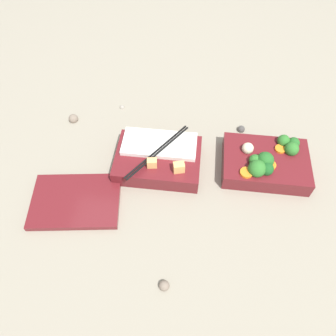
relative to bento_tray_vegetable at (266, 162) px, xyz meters
The scene contains 8 objects.
ground_plane 0.14m from the bento_tray_vegetable, ahead, with size 3.00×3.00×0.00m, color gray.
bento_tray_vegetable is the anchor object (origin of this frame).
bento_tray_rice 0.28m from the bento_tray_vegetable, ahead, with size 0.22×0.19×0.07m.
bento_lid 0.49m from the bento_tray_vegetable, 18.61° to the left, with size 0.21×0.15×0.01m, color maroon.
pebble_0 0.46m from the bento_tray_vegetable, 23.94° to the right, with size 0.02×0.02×0.02m, color gray.
pebble_1 0.15m from the bento_tray_vegetable, 66.71° to the right, with size 0.02×0.02×0.02m, color #474442.
pebble_2 0.56m from the bento_tray_vegetable, 11.88° to the right, with size 0.03×0.03×0.03m, color #7A6B5B.
pebble_3 0.40m from the bento_tray_vegetable, 56.08° to the left, with size 0.02×0.02×0.02m, color #7A6B5B.
Camera 1 is at (0.06, 0.52, 0.70)m, focal length 35.00 mm.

